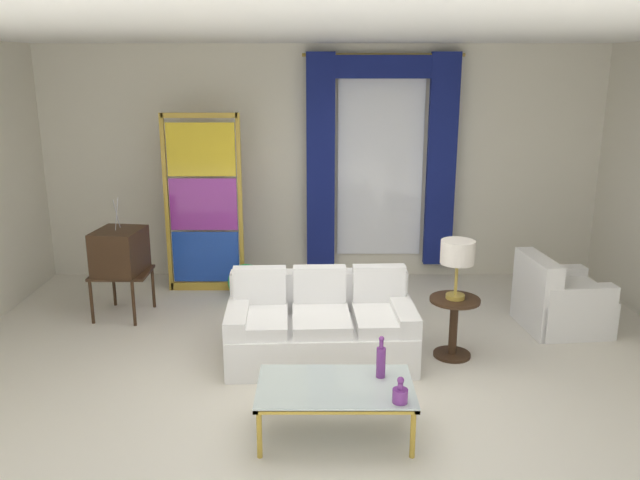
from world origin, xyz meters
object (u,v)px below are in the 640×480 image
Objects in this scene: round_side_table at (452,322)px; bottle_blue_decanter at (380,360)px; table_lamp_brass at (456,255)px; stained_glass_divider at (202,208)px; coffee_table at (334,389)px; peacock_figurine at (243,284)px; couch_white_long at (319,327)px; armchair_white at (556,302)px; bottle_crystal_tall at (399,394)px; vintage_tv at (118,253)px.

bottle_blue_decanter is at bearing -123.35° from round_side_table.
stained_glass_divider is at bearing 144.55° from table_lamp_brass.
round_side_table reaches higher than coffee_table.
coffee_table is 1.96× the size of peacock_figurine.
couch_white_long is 5.31× the size of bottle_blue_decanter.
armchair_white is 3.53m from peacock_figurine.
armchair_white reaches higher than bottle_crystal_tall.
stained_glass_divider is (-1.54, 3.30, 0.68)m from coffee_table.
peacock_figurine is 2.78m from table_lamp_brass.
bottle_crystal_tall is 1.87m from table_lamp_brass.
bottle_crystal_tall is at bearing -44.15° from vintage_tv.
stained_glass_divider is at bearing 142.29° from peacock_figurine.
vintage_tv is (-2.68, 2.31, 0.18)m from bottle_blue_decanter.
round_side_table is (2.71, -1.93, -0.70)m from stained_glass_divider.
vintage_tv is at bearing 154.00° from couch_white_long.
peacock_figurine is 1.05× the size of table_lamp_brass.
bottle_blue_decanter is 0.15× the size of stained_glass_divider.
couch_white_long reaches higher than bottle_blue_decanter.
vintage_tv is 2.36× the size of table_lamp_brass.
couch_white_long is at bearing -179.55° from round_side_table.
couch_white_long is 9.05× the size of bottle_crystal_tall.
round_side_table is at bearing 49.67° from coffee_table.
table_lamp_brass is (0.82, 1.24, 0.48)m from bottle_blue_decanter.
vintage_tv is 2.24× the size of peacock_figurine.
round_side_table is at bearing 0.45° from couch_white_long.
vintage_tv reaches higher than couch_white_long.
armchair_white is at bearing -13.33° from peacock_figurine.
peacock_figurine is (-3.44, 0.81, -0.07)m from armchair_white.
bottle_crystal_tall is 3.06m from armchair_white.
bottle_blue_decanter is at bearing -63.72° from peacock_figurine.
round_side_table is at bearing -17.04° from vintage_tv.
table_lamp_brass is (3.50, -1.07, 0.30)m from vintage_tv.
vintage_tv reaches higher than armchair_white.
bottle_crystal_tall is 0.35× the size of table_lamp_brass.
table_lamp_brass is at bearing 66.37° from bottle_crystal_tall.
coffee_table is 1.31× the size of armchair_white.
couch_white_long is 1.53× the size of coffee_table.
table_lamp_brass reaches higher than couch_white_long.
couch_white_long is 1.37m from coffee_table.
stained_glass_divider is (0.80, 0.85, 0.33)m from vintage_tv.
stained_glass_divider is (-1.99, 3.56, 0.58)m from bottle_crystal_tall.
stained_glass_divider is at bearing 120.80° from bottle_blue_decanter.
couch_white_long reaches higher than round_side_table.
round_side_table is at bearing 56.65° from bottle_blue_decanter.
round_side_table is (2.18, -1.52, 0.14)m from peacock_figurine.
round_side_table is at bearing 66.37° from bottle_crystal_tall.
bottle_crystal_tall is (0.46, -0.25, 0.10)m from coffee_table.
round_side_table is 0.67m from table_lamp_brass.
vintage_tv is (-2.22, 1.08, 0.42)m from couch_white_long.
stained_glass_divider is at bearing 114.93° from coffee_table.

